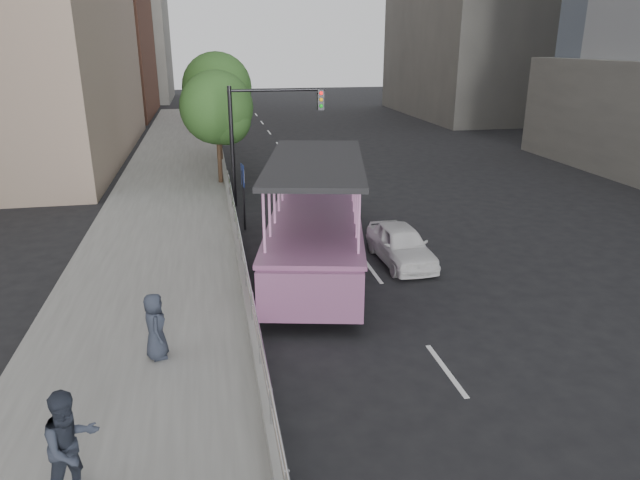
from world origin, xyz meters
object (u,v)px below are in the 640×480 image
street_tree_near (219,111)px  street_tree_far (219,90)px  car (401,244)px  parking_sign (243,189)px  traffic_signal (259,126)px  pedestrian_mid (71,446)px  pedestrian_far (155,326)px  duck_boat (317,219)px

street_tree_near → street_tree_far: street_tree_far is taller
car → parking_sign: 6.66m
street_tree_near → traffic_signal: bearing=-65.0°
street_tree_near → street_tree_far: size_ratio=0.89×
pedestrian_mid → traffic_signal: bearing=32.5°
pedestrian_far → pedestrian_mid: bearing=158.7°
duck_boat → street_tree_near: (-2.81, 10.39, 2.47)m
car → traffic_signal: (-3.83, 7.98, 2.87)m
pedestrian_mid → traffic_signal: 17.94m
pedestrian_far → duck_boat: bearing=-46.3°
street_tree_far → parking_sign: bearing=-88.2°
traffic_signal → street_tree_far: 9.57m
car → pedestrian_far: bearing=-146.9°
car → pedestrian_far: pedestrian_far is taller
pedestrian_far → parking_sign: 10.05m
pedestrian_mid → pedestrian_far: pedestrian_mid is taller
pedestrian_mid → traffic_signal: size_ratio=0.36×
pedestrian_mid → traffic_signal: traffic_signal is taller
duck_boat → pedestrian_far: size_ratio=7.39×
car → street_tree_near: 13.03m
pedestrian_mid → street_tree_far: bearing=40.5°
traffic_signal → pedestrian_far: bearing=-105.2°
duck_boat → traffic_signal: size_ratio=2.17×
duck_boat → pedestrian_far: bearing=-127.6°
street_tree_near → pedestrian_mid: bearing=-98.0°
car → street_tree_far: bearing=104.7°
pedestrian_mid → pedestrian_far: 4.13m
street_tree_far → pedestrian_mid: bearing=-96.6°
parking_sign → traffic_signal: (1.00, 3.50, 1.86)m
traffic_signal → street_tree_near: size_ratio=0.91×
pedestrian_far → parking_sign: (2.59, 9.70, 0.58)m
parking_sign → street_tree_near: street_tree_near is taller
car → traffic_signal: 9.30m
street_tree_near → street_tree_far: bearing=88.1°
pedestrian_mid → parking_sign: 14.17m
street_tree_near → parking_sign: bearing=-85.0°
pedestrian_mid → street_tree_near: bearing=39.1°
car → street_tree_far: size_ratio=0.58×
duck_boat → car: 2.90m
car → pedestrian_far: (-7.42, -5.21, 0.43)m
car → pedestrian_mid: 12.45m
duck_boat → traffic_signal: traffic_signal is taller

